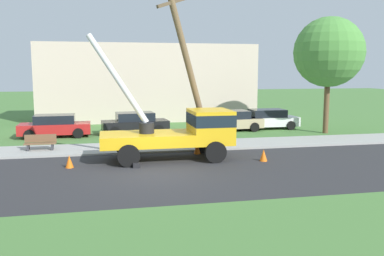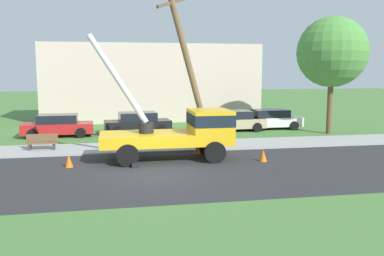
# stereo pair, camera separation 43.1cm
# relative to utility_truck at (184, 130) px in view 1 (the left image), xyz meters

# --- Properties ---
(ground_plane) EXTENTS (120.00, 120.00, 0.00)m
(ground_plane) POSITION_rel_utility_truck_xyz_m (-1.69, 9.35, -1.41)
(ground_plane) COLOR #477538
(road_asphalt) EXTENTS (80.00, 8.46, 0.01)m
(road_asphalt) POSITION_rel_utility_truck_xyz_m (-1.69, -2.65, -1.40)
(road_asphalt) COLOR #2B2B2D
(road_asphalt) RESTS_ON ground
(sidewalk_strip) EXTENTS (80.00, 3.08, 0.10)m
(sidewalk_strip) POSITION_rel_utility_truck_xyz_m (-1.69, 3.13, -1.36)
(sidewalk_strip) COLOR #9E9E99
(sidewalk_strip) RESTS_ON ground
(utility_truck) EXTENTS (6.77, 3.20, 5.98)m
(utility_truck) POSITION_rel_utility_truck_xyz_m (0.00, 0.00, 0.00)
(utility_truck) COLOR gold
(utility_truck) RESTS_ON ground
(leaning_utility_pole) EXTENTS (3.27, 1.80, 8.64)m
(leaning_utility_pole) POSITION_rel_utility_truck_xyz_m (0.58, 1.68, 3.01)
(leaning_utility_pole) COLOR brown
(leaning_utility_pole) RESTS_ON ground
(traffic_cone_ahead) EXTENTS (0.36, 0.36, 0.56)m
(traffic_cone_ahead) POSITION_rel_utility_truck_xyz_m (3.56, -1.32, -1.13)
(traffic_cone_ahead) COLOR orange
(traffic_cone_ahead) RESTS_ON ground
(traffic_cone_behind) EXTENTS (0.36, 0.36, 0.56)m
(traffic_cone_behind) POSITION_rel_utility_truck_xyz_m (-5.27, -0.86, -1.13)
(traffic_cone_behind) COLOR orange
(traffic_cone_behind) RESTS_ON ground
(traffic_cone_curbside) EXTENTS (0.36, 0.36, 0.56)m
(traffic_cone_curbside) POSITION_rel_utility_truck_xyz_m (0.88, 0.99, -1.13)
(traffic_cone_curbside) COLOR orange
(traffic_cone_curbside) RESTS_ON ground
(parked_sedan_red) EXTENTS (4.44, 2.09, 1.42)m
(parked_sedan_red) POSITION_rel_utility_truck_xyz_m (-6.85, 8.19, -0.70)
(parked_sedan_red) COLOR #B21E1E
(parked_sedan_red) RESTS_ON ground
(parked_sedan_black) EXTENTS (4.54, 2.27, 1.42)m
(parked_sedan_black) POSITION_rel_utility_truck_xyz_m (-1.72, 8.67, -0.70)
(parked_sedan_black) COLOR black
(parked_sedan_black) RESTS_ON ground
(parked_sedan_tan) EXTENTS (4.51, 2.20, 1.42)m
(parked_sedan_tan) POSITION_rel_utility_truck_xyz_m (4.95, 8.52, -0.70)
(parked_sedan_tan) COLOR tan
(parked_sedan_tan) RESTS_ON ground
(parked_sedan_white) EXTENTS (4.41, 2.04, 1.42)m
(parked_sedan_white) POSITION_rel_utility_truck_xyz_m (7.88, 8.95, -0.70)
(parked_sedan_white) COLOR silver
(parked_sedan_white) RESTS_ON ground
(park_bench) EXTENTS (1.60, 0.45, 0.90)m
(park_bench) POSITION_rel_utility_truck_xyz_m (-7.04, 3.19, -0.95)
(park_bench) COLOR brown
(park_bench) RESTS_ON ground
(roadside_tree_near) EXTENTS (4.64, 4.64, 7.76)m
(roadside_tree_near) POSITION_rel_utility_truck_xyz_m (10.96, 6.14, 4.01)
(roadside_tree_near) COLOR brown
(roadside_tree_near) RESTS_ON ground
(lowrise_building_backdrop) EXTENTS (18.00, 6.00, 6.40)m
(lowrise_building_backdrop) POSITION_rel_utility_truck_xyz_m (-0.00, 16.98, 1.79)
(lowrise_building_backdrop) COLOR beige
(lowrise_building_backdrop) RESTS_ON ground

